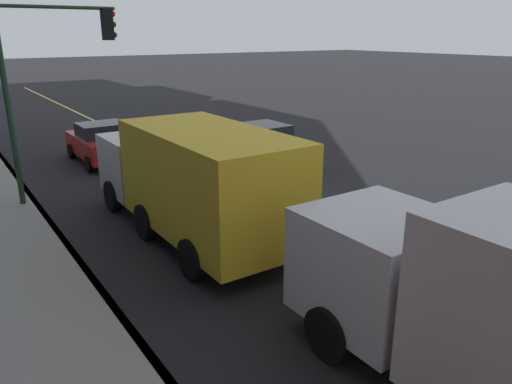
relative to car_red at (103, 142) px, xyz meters
name	(u,v)px	position (x,y,z in m)	size (l,w,h in m)	color
ground	(270,204)	(-8.00, -2.53, -0.78)	(200.00, 200.00, 0.00)	black
sidewalk_slab	(6,262)	(-8.00, 4.77, -0.71)	(80.00, 2.85, 0.15)	gray
curb_edge	(68,248)	(-8.00, 3.43, -0.71)	(80.00, 0.16, 0.15)	slate
lane_stripe_center	(270,204)	(-8.00, -2.53, -0.78)	(80.00, 0.16, 0.01)	#D8CC4C
car_red	(103,142)	(0.00, 0.00, 0.00)	(3.88, 2.11, 1.58)	red
car_tan	(263,144)	(-3.79, -5.20, 0.00)	(4.12, 2.02, 1.56)	tan
truck_yellow	(194,177)	(-8.80, 0.40, 0.75)	(7.38, 2.63, 2.86)	silver
traffic_light_mast	(49,67)	(-4.15, 2.54, 3.26)	(0.28, 3.36, 5.97)	#1E3823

